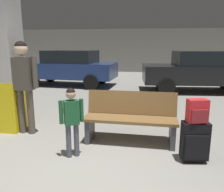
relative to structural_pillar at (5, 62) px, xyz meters
name	(u,v)px	position (x,y,z in m)	size (l,w,h in m)	color
ground_plane	(114,106)	(1.89, 2.25, -1.41)	(18.00, 18.00, 0.10)	gray
garage_back_wall	(130,51)	(1.89, 11.11, 0.04)	(18.00, 0.12, 2.80)	slate
structural_pillar	(5,62)	(0.00, 0.00, 0.00)	(0.57, 0.57, 2.75)	yellow
bench	(130,118)	(2.48, -0.34, -0.92)	(1.62, 0.60, 0.89)	brown
suitcase	(195,141)	(3.45, -0.94, -1.04)	(0.40, 0.26, 0.60)	black
backpack_bright	(197,111)	(3.45, -0.94, -0.59)	(0.30, 0.23, 0.34)	red
child	(71,115)	(1.63, -1.02, -0.70)	(0.33, 0.21, 1.08)	#4C5160
adult	(23,78)	(0.45, -0.18, -0.27)	(0.60, 0.25, 1.77)	brown
parked_car_far	(69,67)	(-0.45, 5.36, -0.56)	(4.25, 2.11, 1.51)	navy
parked_car_near	(200,70)	(4.84, 4.59, -0.56)	(4.19, 1.97, 1.51)	black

